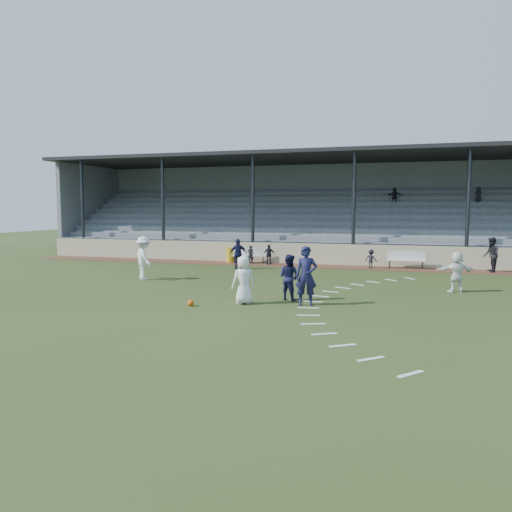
{
  "coord_description": "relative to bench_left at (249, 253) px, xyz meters",
  "views": [
    {
      "loc": [
        5.99,
        -17.1,
        3.29
      ],
      "look_at": [
        0.0,
        2.5,
        1.3
      ],
      "focal_mm": 35.0,
      "sensor_mm": 36.0,
      "label": 1
    }
  ],
  "objects": [
    {
      "name": "cinder_track",
      "position": [
        2.97,
        -0.39,
        -0.57
      ],
      "size": [
        34.0,
        2.0,
        0.02
      ],
      "primitive_type": "cube",
      "color": "#4F2E1F",
      "rests_on": "ground"
    },
    {
      "name": "grandstand",
      "position": [
        2.98,
        5.37,
        1.62
      ],
      "size": [
        34.6,
        9.0,
        6.61
      ],
      "color": "gray",
      "rests_on": "ground"
    },
    {
      "name": "player_navy_lead",
      "position": [
        5.72,
        -11.57,
        0.42
      ],
      "size": [
        0.82,
        0.63,
        2.01
      ],
      "primitive_type": "imported",
      "rotation": [
        0.0,
        0.0,
        0.22
      ],
      "color": "#15163B",
      "rests_on": "ground"
    },
    {
      "name": "sub_left_near",
      "position": [
        0.15,
        -0.26,
        -0.03
      ],
      "size": [
        0.46,
        0.39,
        1.06
      ],
      "primitive_type": "imported",
      "rotation": [
        0.0,
        0.0,
        3.58
      ],
      "color": "black",
      "rests_on": "cinder_track"
    },
    {
      "name": "penalty_arc",
      "position": [
        7.09,
        -10.89,
        -0.58
      ],
      "size": [
        3.89,
        14.63,
        0.01
      ],
      "color": "silver",
      "rests_on": "ground"
    },
    {
      "name": "sub_right",
      "position": [
        7.08,
        -0.53,
        -0.05
      ],
      "size": [
        0.74,
        0.54,
        1.02
      ],
      "primitive_type": "imported",
      "rotation": [
        0.0,
        0.0,
        2.87
      ],
      "color": "black",
      "rests_on": "cinder_track"
    },
    {
      "name": "trash_bin",
      "position": [
        -1.22,
        0.1,
        -0.13
      ],
      "size": [
        0.55,
        0.55,
        0.87
      ],
      "primitive_type": "cylinder",
      "color": "gold",
      "rests_on": "cinder_track"
    },
    {
      "name": "football",
      "position": [
        2.06,
        -12.87,
        -0.48
      ],
      "size": [
        0.22,
        0.22,
        0.22
      ],
      "primitive_type": "sphere",
      "color": "#CF540C",
      "rests_on": "ground"
    },
    {
      "name": "bench_right",
      "position": [
        8.89,
        -0.0,
        0.0
      ],
      "size": [
        2.01,
        0.51,
        0.95
      ],
      "rotation": [
        0.0,
        0.0,
        0.03
      ],
      "color": "beige",
      "rests_on": "cinder_track"
    },
    {
      "name": "player_white_lead",
      "position": [
        3.63,
        -11.97,
        0.24
      ],
      "size": [
        0.96,
        0.91,
        1.66
      ],
      "primitive_type": "imported",
      "rotation": [
        0.0,
        0.0,
        3.8
      ],
      "color": "white",
      "rests_on": "ground"
    },
    {
      "name": "player_white_back",
      "position": [
        10.82,
        -7.22,
        0.21
      ],
      "size": [
        1.55,
        0.91,
        1.59
      ],
      "primitive_type": "imported",
      "rotation": [
        0.0,
        0.0,
        3.46
      ],
      "color": "white",
      "rests_on": "ground"
    },
    {
      "name": "sub_left_far",
      "position": [
        1.33,
        -0.43,
        0.01
      ],
      "size": [
        0.71,
        0.38,
        1.15
      ],
      "primitive_type": "imported",
      "rotation": [
        0.0,
        0.0,
        3.3
      ],
      "color": "black",
      "rests_on": "cinder_track"
    },
    {
      "name": "bench_left",
      "position": [
        0.0,
        0.0,
        0.0
      ],
      "size": [
        2.04,
        0.74,
        0.95
      ],
      "rotation": [
        0.0,
        0.0,
        0.15
      ],
      "color": "beige",
      "rests_on": "cinder_track"
    },
    {
      "name": "official",
      "position": [
        13.04,
        -0.37,
        0.33
      ],
      "size": [
        0.73,
        0.91,
        1.78
      ],
      "primitive_type": "imported",
      "rotation": [
        0.0,
        0.0,
        4.78
      ],
      "color": "black",
      "rests_on": "cinder_track"
    },
    {
      "name": "retaining_wall",
      "position": [
        2.97,
        0.66,
        0.02
      ],
      "size": [
        34.0,
        0.18,
        1.2
      ],
      "primitive_type": "cube",
      "color": "#BCB290",
      "rests_on": "ground"
    },
    {
      "name": "ground",
      "position": [
        2.97,
        -10.89,
        -0.58
      ],
      "size": [
        90.0,
        90.0,
        0.0
      ],
      "primitive_type": "plane",
      "color": "#2B3B18",
      "rests_on": "ground"
    },
    {
      "name": "player_white_wing",
      "position": [
        -2.58,
        -7.8,
        0.41
      ],
      "size": [
        1.46,
        1.39,
        1.99
      ],
      "primitive_type": "imported",
      "rotation": [
        0.0,
        0.0,
        2.45
      ],
      "color": "white",
      "rests_on": "ground"
    },
    {
      "name": "player_navy_mid",
      "position": [
        4.94,
        -10.81,
        0.23
      ],
      "size": [
        0.97,
        0.86,
        1.64
      ],
      "primitive_type": "imported",
      "rotation": [
        0.0,
        0.0,
        2.77
      ],
      "color": "#15163B",
      "rests_on": "ground"
    },
    {
      "name": "player_navy_wing",
      "position": [
        0.24,
        -2.72,
        0.22
      ],
      "size": [
        1.03,
        0.72,
        1.62
      ],
      "primitive_type": "imported",
      "rotation": [
        0.0,
        0.0,
        3.53
      ],
      "color": "#15163B",
      "rests_on": "ground"
    }
  ]
}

